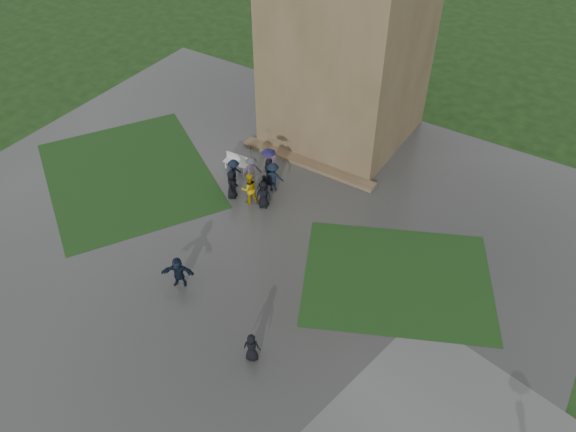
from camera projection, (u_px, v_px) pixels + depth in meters
The scene contains 9 objects.
ground at pixel (196, 274), 27.57m from camera, with size 120.00×120.00×0.00m, color black.
plaza at pixel (221, 249), 28.82m from camera, with size 34.00×34.00×0.02m, color #343432.
lawn_inset_left at pixel (128, 175), 33.47m from camera, with size 11.00×9.00×0.01m, color black.
lawn_inset_right at pixel (397, 279), 27.29m from camera, with size 9.00×7.00×0.01m, color black.
tower_plinth at pixel (307, 163), 34.15m from camera, with size 9.00×0.80×0.22m, color brown.
bench at pixel (237, 162), 33.58m from camera, with size 1.65×0.60×0.94m.
visitor_cluster at pixel (255, 174), 31.50m from camera, with size 3.22×3.17×2.65m.
pedestrian_mid at pixel (178, 272), 26.49m from camera, with size 1.57×0.56×1.69m, color black.
pedestrian_near at pixel (252, 347), 23.44m from camera, with size 0.73×0.50×1.49m, color black.
Camera 1 is at (13.85, -13.32, 20.48)m, focal length 35.00 mm.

